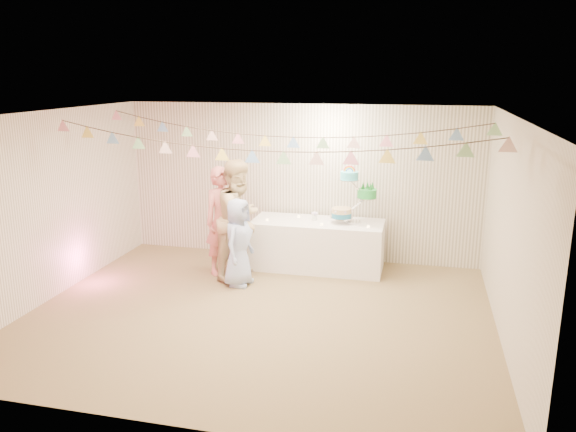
% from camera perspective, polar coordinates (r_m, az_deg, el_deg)
% --- Properties ---
extents(floor, '(6.00, 6.00, 0.00)m').
position_cam_1_polar(floor, '(7.51, -2.94, -9.93)').
color(floor, brown).
rests_on(floor, ground).
extents(ceiling, '(6.00, 6.00, 0.00)m').
position_cam_1_polar(ceiling, '(6.86, -3.22, 10.26)').
color(ceiling, silver).
rests_on(ceiling, ground).
extents(back_wall, '(6.00, 6.00, 0.00)m').
position_cam_1_polar(back_wall, '(9.44, 1.21, 3.45)').
color(back_wall, silver).
rests_on(back_wall, ground).
extents(front_wall, '(6.00, 6.00, 0.00)m').
position_cam_1_polar(front_wall, '(4.85, -11.51, -7.59)').
color(front_wall, silver).
rests_on(front_wall, ground).
extents(left_wall, '(5.00, 5.00, 0.00)m').
position_cam_1_polar(left_wall, '(8.42, -23.08, 0.93)').
color(left_wall, silver).
rests_on(left_wall, ground).
extents(right_wall, '(5.00, 5.00, 0.00)m').
position_cam_1_polar(right_wall, '(6.88, 21.65, -1.74)').
color(right_wall, silver).
rests_on(right_wall, ground).
extents(table, '(2.09, 0.84, 0.78)m').
position_cam_1_polar(table, '(9.08, 3.01, -2.93)').
color(table, white).
rests_on(table, floor).
extents(cake_stand, '(0.76, 0.45, 0.85)m').
position_cam_1_polar(cake_stand, '(8.85, 6.64, 1.78)').
color(cake_stand, silver).
rests_on(cake_stand, table).
extents(cake_bottom, '(0.31, 0.31, 0.15)m').
position_cam_1_polar(cake_bottom, '(8.89, 5.57, -0.38)').
color(cake_bottom, teal).
rests_on(cake_bottom, cake_stand).
extents(cake_middle, '(0.27, 0.27, 0.22)m').
position_cam_1_polar(cake_middle, '(8.93, 7.85, 1.41)').
color(cake_middle, green).
rests_on(cake_middle, cake_stand).
extents(cake_top_tier, '(0.25, 0.25, 0.19)m').
position_cam_1_polar(cake_top_tier, '(8.79, 6.27, 3.04)').
color(cake_top_tier, '#4BDBEC').
rests_on(cake_top_tier, cake_stand).
extents(platter, '(0.31, 0.31, 0.02)m').
position_cam_1_polar(platter, '(9.06, -0.96, -0.53)').
color(platter, white).
rests_on(platter, table).
extents(posy, '(0.12, 0.12, 0.14)m').
position_cam_1_polar(posy, '(9.02, 2.72, -0.21)').
color(posy, white).
rests_on(posy, table).
extents(person_adult_a, '(0.73, 0.73, 1.71)m').
position_cam_1_polar(person_adult_a, '(8.77, -6.57, -0.50)').
color(person_adult_a, '#C96C69').
rests_on(person_adult_a, floor).
extents(person_adult_b, '(0.90, 1.04, 1.84)m').
position_cam_1_polar(person_adult_b, '(8.57, -4.94, -0.34)').
color(person_adult_b, tan).
rests_on(person_adult_b, floor).
extents(person_child, '(0.50, 0.69, 1.32)m').
position_cam_1_polar(person_child, '(8.31, -5.05, -2.67)').
color(person_child, '#9FB2E1').
rests_on(person_child, floor).
extents(bunting_back, '(5.60, 1.10, 0.40)m').
position_cam_1_polar(bunting_back, '(7.94, -0.91, 9.03)').
color(bunting_back, pink).
rests_on(bunting_back, ceiling).
extents(bunting_front, '(5.60, 0.90, 0.36)m').
position_cam_1_polar(bunting_front, '(6.70, -3.68, 7.75)').
color(bunting_front, '#72A5E5').
rests_on(bunting_front, ceiling).
extents(tealight_0, '(0.04, 0.04, 0.03)m').
position_cam_1_polar(tealight_0, '(9.00, -2.14, -0.38)').
color(tealight_0, '#FFD88C').
rests_on(tealight_0, table).
extents(tealight_1, '(0.04, 0.04, 0.03)m').
position_cam_1_polar(tealight_1, '(9.20, 1.11, -0.04)').
color(tealight_1, '#FFD88C').
rests_on(tealight_1, table).
extents(tealight_2, '(0.04, 0.04, 0.03)m').
position_cam_1_polar(tealight_2, '(8.74, 3.43, -0.84)').
color(tealight_2, '#FFD88C').
rests_on(tealight_2, table).
extents(tealight_3, '(0.04, 0.04, 0.03)m').
position_cam_1_polar(tealight_3, '(9.12, 5.46, -0.23)').
color(tealight_3, '#FFD88C').
rests_on(tealight_3, table).
extents(tealight_4, '(0.04, 0.04, 0.03)m').
position_cam_1_polar(tealight_4, '(8.69, 8.15, -1.06)').
color(tealight_4, '#FFD88C').
rests_on(tealight_4, table).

